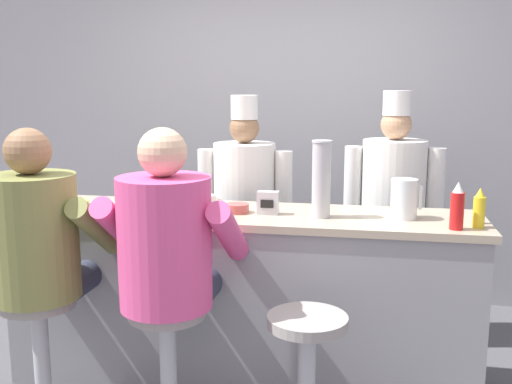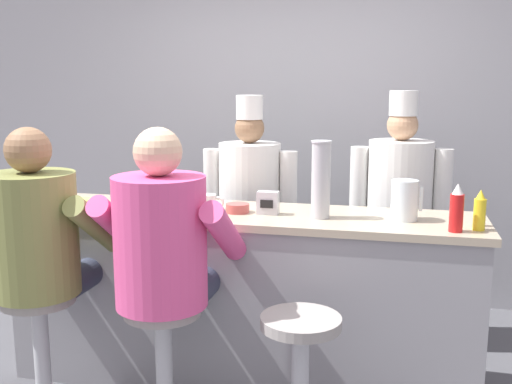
{
  "view_description": "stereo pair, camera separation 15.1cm",
  "coord_description": "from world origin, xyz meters",
  "views": [
    {
      "loc": [
        0.69,
        -2.86,
        1.7
      ],
      "look_at": [
        0.09,
        0.27,
        1.12
      ],
      "focal_mm": 42.0,
      "sensor_mm": 36.0,
      "label": 1
    },
    {
      "loc": [
        0.84,
        -2.82,
        1.7
      ],
      "look_at": [
        0.09,
        0.27,
        1.12
      ],
      "focal_mm": 42.0,
      "sensor_mm": 36.0,
      "label": 2
    }
  ],
  "objects": [
    {
      "name": "coffee_mug_white",
      "position": [
        -0.18,
        0.31,
        1.04
      ],
      "size": [
        0.14,
        0.09,
        0.09
      ],
      "color": "white",
      "rests_on": "diner_counter"
    },
    {
      "name": "wall_back",
      "position": [
        0.0,
        1.85,
        1.35
      ],
      "size": [
        10.0,
        0.06,
        2.7
      ],
      "color": "#99999E",
      "rests_on": "ground_plane"
    },
    {
      "name": "mustard_bottle_yellow",
      "position": [
        1.23,
        0.16,
        1.09
      ],
      "size": [
        0.06,
        0.06,
        0.2
      ],
      "color": "yellow",
      "rests_on": "diner_counter"
    },
    {
      "name": "water_pitcher_clear",
      "position": [
        0.88,
        0.3,
        1.1
      ],
      "size": [
        0.16,
        0.14,
        0.21
      ],
      "color": "silver",
      "rests_on": "diner_counter"
    },
    {
      "name": "empty_stool_round",
      "position": [
        0.44,
        -0.31,
        0.45
      ],
      "size": [
        0.37,
        0.37,
        0.67
      ],
      "color": "#B2B5BA",
      "rests_on": "ground_plane"
    },
    {
      "name": "diner_seated_olive",
      "position": [
        -0.89,
        -0.28,
        0.92
      ],
      "size": [
        0.65,
        0.64,
        1.49
      ],
      "color": "#B2B5BA",
      "rests_on": "ground_plane"
    },
    {
      "name": "cereal_bowl",
      "position": [
        -0.01,
        0.28,
        1.02
      ],
      "size": [
        0.13,
        0.13,
        0.05
      ],
      "color": "#B24C47",
      "rests_on": "diner_counter"
    },
    {
      "name": "napkin_dispenser_chrome",
      "position": [
        0.16,
        0.28,
        1.06
      ],
      "size": [
        0.12,
        0.07,
        0.12
      ],
      "color": "silver",
      "rests_on": "diner_counter"
    },
    {
      "name": "cook_in_whites_near",
      "position": [
        -0.11,
        0.95,
        0.89
      ],
      "size": [
        0.63,
        0.41,
        1.62
      ],
      "color": "#232328",
      "rests_on": "ground_plane"
    },
    {
      "name": "ketchup_bottle_red",
      "position": [
        1.12,
        0.1,
        1.11
      ],
      "size": [
        0.07,
        0.07,
        0.23
      ],
      "color": "red",
      "rests_on": "diner_counter"
    },
    {
      "name": "diner_counter",
      "position": [
        0.0,
        0.3,
        0.5
      ],
      "size": [
        2.62,
        0.61,
        1.0
      ],
      "color": "gray",
      "rests_on": "ground_plane"
    },
    {
      "name": "cup_stack_steel",
      "position": [
        0.45,
        0.25,
        1.2
      ],
      "size": [
        0.11,
        0.11,
        0.41
      ],
      "color": "#B7BABF",
      "rests_on": "diner_counter"
    },
    {
      "name": "diner_seated_pink",
      "position": [
        -0.22,
        -0.28,
        0.93
      ],
      "size": [
        0.66,
        0.65,
        1.5
      ],
      "color": "#B2B5BA",
      "rests_on": "ground_plane"
    },
    {
      "name": "breakfast_plate",
      "position": [
        -0.93,
        0.26,
        1.01
      ],
      "size": [
        0.26,
        0.26,
        0.05
      ],
      "color": "white",
      "rests_on": "diner_counter"
    },
    {
      "name": "cook_in_whites_far",
      "position": [
        0.85,
        1.1,
        0.91
      ],
      "size": [
        0.65,
        0.41,
        1.65
      ],
      "color": "#232328",
      "rests_on": "ground_plane"
    },
    {
      "name": "hot_sauce_bottle_orange",
      "position": [
        1.24,
        0.26,
        1.06
      ],
      "size": [
        0.03,
        0.03,
        0.13
      ],
      "color": "orange",
      "rests_on": "diner_counter"
    }
  ]
}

